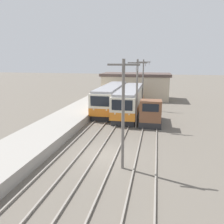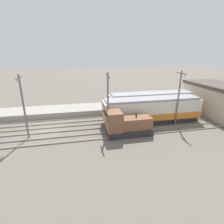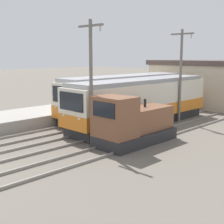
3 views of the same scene
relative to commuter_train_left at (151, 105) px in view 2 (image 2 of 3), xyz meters
The scene contains 12 objects.
ground_plane 15.58m from the commuter_train_left, 80.34° to the right, with size 200.00×200.00×0.00m, color #665E54.
platform_left 15.75m from the commuter_train_left, 103.44° to the right, with size 4.50×54.00×0.88m, color gray.
track_left 15.36m from the commuter_train_left, 90.00° to the right, with size 1.54×60.00×0.14m.
track_center 15.61m from the commuter_train_left, 79.61° to the right, with size 1.54×60.00×0.14m.
track_right 16.42m from the commuter_train_left, 69.21° to the right, with size 1.54×60.00×0.14m.
commuter_train_left is the anchor object (origin of this frame).
commuter_train_center 3.03m from the commuter_train_left, 22.57° to the right, with size 2.84×13.69×3.52m.
shunting_locomotive 8.14m from the commuter_train_left, 44.45° to the right, with size 2.40×5.39×3.00m.
catenary_mast_near 17.66m from the commuter_train_left, 75.77° to the right, with size 2.00×0.20×7.23m.
catenary_mast_mid 9.05m from the commuter_train_left, 60.56° to the right, with size 2.00×0.20×7.23m.
catenary_mast_far 5.16m from the commuter_train_left, 21.71° to the left, with size 2.00×0.20×7.23m.
station_building 11.02m from the commuter_train_left, 77.22° to the left, with size 12.60×6.30×4.76m.
Camera 2 is at (21.49, 3.89, 9.29)m, focal length 28.00 mm.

